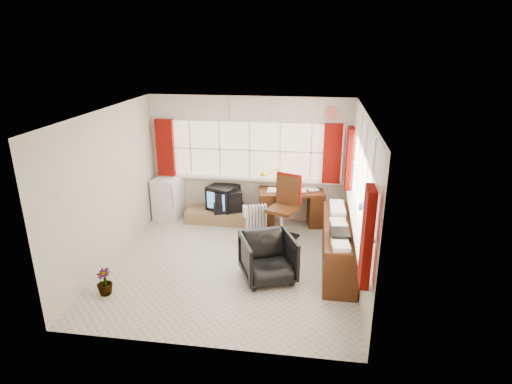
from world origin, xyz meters
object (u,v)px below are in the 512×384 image
office_chair (268,258)px  desk_lamp (278,174)px  mini_fridge (168,198)px  radiator (256,223)px  crt_tv (223,197)px  task_chair (286,205)px  credenza (339,245)px  tv_bench (221,216)px  desk (291,205)px

office_chair → desk_lamp: bearing=68.6°
mini_fridge → radiator: bearing=-15.8°
desk_lamp → crt_tv: bearing=178.6°
desk_lamp → task_chair: 0.71m
credenza → crt_tv: bearing=144.5°
credenza → desk_lamp: bearing=125.9°
office_chair → tv_bench: bearing=97.2°
task_chair → desk_lamp: bearing=110.0°
desk → tv_bench: bearing=-176.7°
office_chair → crt_tv: bearing=95.8°
desk → radiator: (-0.61, -0.58, -0.16)m
desk_lamp → credenza: size_ratio=0.23×
radiator → crt_tv: 1.00m
tv_bench → task_chair: bearing=-20.2°
credenza → mini_fridge: mini_fridge is taller
task_chair → tv_bench: bearing=159.8°
crt_tv → tv_bench: bearing=-104.8°
crt_tv → mini_fridge: mini_fridge is taller
office_chair → credenza: 1.21m
tv_bench → crt_tv: bearing=75.2°
tv_bench → office_chair: bearing=-59.8°
credenza → tv_bench: bearing=146.3°
tv_bench → radiator: bearing=-32.3°
desk → credenza: size_ratio=0.67×
desk_lamp → crt_tv: desk_lamp is taller
desk_lamp → credenza: 2.05m
office_chair → crt_tv: size_ratio=1.16×
desk → credenza: (0.88, -1.60, -0.01)m
credenza → crt_tv: (-2.26, 1.61, 0.10)m
office_chair → mini_fridge: bearing=114.9°
desk → office_chair: size_ratio=1.69×
desk → task_chair: (-0.07, -0.57, 0.24)m
desk_lamp → task_chair: size_ratio=0.38×
desk → tv_bench: 1.43m
tv_bench → crt_tv: (0.02, 0.09, 0.37)m
office_chair → credenza: (1.08, 0.53, 0.04)m
tv_bench → crt_tv: crt_tv is taller
task_chair → credenza: size_ratio=0.60×
task_chair → radiator: size_ratio=2.01×
radiator → office_chair: bearing=-75.4°
task_chair → credenza: (0.94, -1.03, -0.24)m
desk_lamp → radiator: desk_lamp is taller
tv_bench → desk_lamp: bearing=3.0°
credenza → mini_fridge: bearing=155.3°
desk → desk_lamp: bearing=-175.6°
radiator → mini_fridge: mini_fridge is taller
office_chair → radiator: 1.61m
radiator → mini_fridge: 2.00m
desk → office_chair: (-0.21, -2.13, -0.04)m
crt_tv → radiator: bearing=-37.4°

